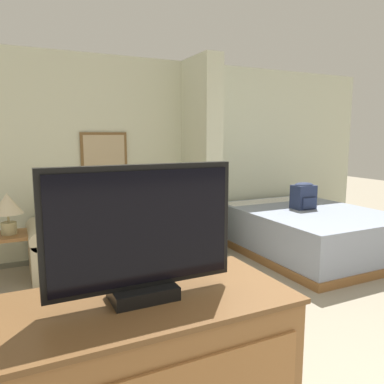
{
  "coord_description": "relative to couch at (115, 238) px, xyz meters",
  "views": [
    {
      "loc": [
        -1.79,
        -0.66,
        1.59
      ],
      "look_at": [
        -0.24,
        2.53,
        1.05
      ],
      "focal_mm": 35.0,
      "sensor_mm": 36.0,
      "label": 1
    }
  ],
  "objects": [
    {
      "name": "wall_back",
      "position": [
        0.7,
        0.48,
        0.97
      ],
      "size": [
        7.46,
        0.16,
        2.6
      ],
      "color": "beige",
      "rests_on": "ground_plane"
    },
    {
      "name": "wall_partition_pillar",
      "position": [
        1.22,
        0.04,
        0.97
      ],
      "size": [
        0.24,
        0.76,
        2.6
      ],
      "color": "beige",
      "rests_on": "ground_plane"
    },
    {
      "name": "couch",
      "position": [
        0.0,
        0.0,
        0.0
      ],
      "size": [
        1.97,
        0.84,
        0.87
      ],
      "color": "#B7AD8E",
      "rests_on": "ground_plane"
    },
    {
      "name": "coffee_table",
      "position": [
        -0.04,
        -1.0,
        0.01
      ],
      "size": [
        0.79,
        0.5,
        0.38
      ],
      "color": "brown",
      "rests_on": "ground_plane"
    },
    {
      "name": "side_table",
      "position": [
        -1.16,
        -0.07,
        0.12
      ],
      "size": [
        0.46,
        0.46,
        0.53
      ],
      "color": "brown",
      "rests_on": "ground_plane"
    },
    {
      "name": "table_lamp",
      "position": [
        -1.16,
        -0.07,
        0.51
      ],
      "size": [
        0.32,
        0.32,
        0.45
      ],
      "color": "tan",
      "rests_on": "side_table"
    },
    {
      "name": "tv",
      "position": [
        -0.68,
        -3.19,
        0.91
      ],
      "size": [
        0.71,
        0.16,
        0.5
      ],
      "color": "black",
      "rests_on": "tv_dresser"
    },
    {
      "name": "bed",
      "position": [
        2.48,
        -0.69,
        -0.03
      ],
      "size": [
        1.72,
        2.15,
        0.59
      ],
      "color": "brown",
      "rests_on": "ground_plane"
    },
    {
      "name": "backpack",
      "position": [
        2.47,
        -0.59,
        0.45
      ],
      "size": [
        0.3,
        0.24,
        0.36
      ],
      "color": "#232D4C",
      "rests_on": "bed"
    }
  ]
}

